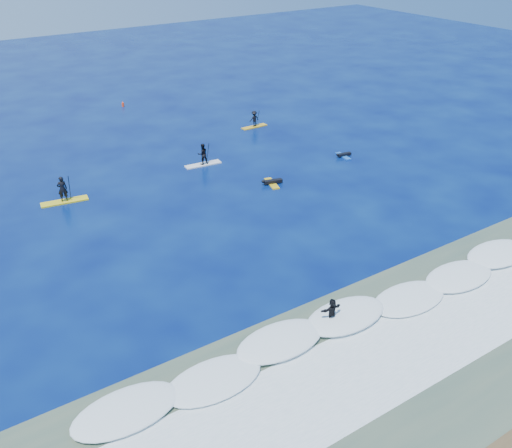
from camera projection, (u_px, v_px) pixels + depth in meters
ground at (282, 229)px, 38.33m from camera, size 160.00×160.00×0.00m
shallow_water at (449, 343)px, 28.07m from camera, size 90.00×13.00×0.01m
breaking_wave at (390, 303)px, 31.00m from camera, size 40.00×6.00×0.30m
whitewater at (433, 333)px, 28.81m from camera, size 34.00×5.00×0.02m
sup_paddler_left at (63, 193)px, 41.60m from camera, size 3.46×1.35×2.37m
sup_paddler_center at (203, 156)px, 47.80m from camera, size 3.19×1.08×2.19m
sup_paddler_right at (254, 120)px, 56.47m from camera, size 2.73×0.72×1.91m
prone_paddler_near at (272, 182)px, 44.69m from camera, size 1.69×2.21×0.45m
prone_paddler_far at (343, 155)px, 49.80m from camera, size 1.47×1.89×0.39m
wave_surfer at (332, 312)px, 29.00m from camera, size 1.99×0.65×1.42m
marker_buoy at (123, 104)px, 62.81m from camera, size 0.26×0.26×0.62m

